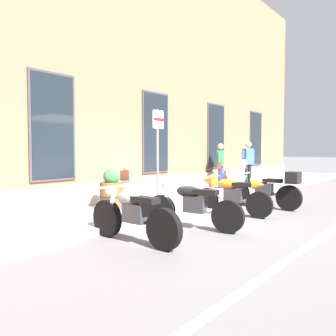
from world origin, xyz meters
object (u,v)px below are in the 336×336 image
Objects in this scene: motorcycle_orange_sport at (229,192)px; parking_sign at (158,144)px; pedestrian_blue_top at (248,161)px; pedestrian_striped_shirt at (221,163)px; motorcycle_silver_touring at (266,188)px; barrel_planter at (112,192)px; motorcycle_black_naked at (192,205)px; motorcycle_grey_naked at (133,215)px.

parking_sign reaches higher than motorcycle_orange_sport.
motorcycle_orange_sport is at bearing -159.13° from pedestrian_blue_top.
pedestrian_striped_shirt is 1.14m from pedestrian_blue_top.
barrel_planter is at bearing 141.49° from motorcycle_silver_touring.
pedestrian_blue_top is at bearing -35.14° from pedestrian_striped_shirt.
pedestrian_striped_shirt is 1.67× the size of barrel_planter.
pedestrian_blue_top is (6.69, 2.02, 0.65)m from motorcycle_black_naked.
parking_sign is at bearing -168.18° from pedestrian_striped_shirt.
pedestrian_blue_top is at bearing 32.44° from motorcycle_silver_touring.
barrel_planter is (0.04, 2.36, 0.09)m from motorcycle_black_naked.
motorcycle_grey_naked is 2.67m from barrel_planter.
motorcycle_grey_naked is at bearing 175.73° from motorcycle_silver_touring.
pedestrian_striped_shirt is (2.53, 2.86, 0.52)m from motorcycle_silver_touring.
parking_sign is (-4.82, -1.01, 0.64)m from pedestrian_striped_shirt.
parking_sign is at bearing 118.71° from motorcycle_orange_sport.
motorcycle_orange_sport is 1.19× the size of pedestrian_striped_shirt.
parking_sign reaches higher than pedestrian_striped_shirt.
motorcycle_grey_naked is 0.97× the size of motorcycle_silver_touring.
motorcycle_black_naked is at bearing -155.04° from pedestrian_striped_shirt.
motorcycle_grey_naked is 3.11m from parking_sign.
barrel_planter is at bearing 55.13° from motorcycle_grey_naked.
motorcycle_orange_sport is (3.26, -0.03, 0.07)m from motorcycle_grey_naked.
motorcycle_grey_naked is 7.69m from pedestrian_striped_shirt.
motorcycle_orange_sport is 4.75m from pedestrian_striped_shirt.
parking_sign reaches higher than pedestrian_blue_top.
pedestrian_blue_top is 0.72× the size of parking_sign.
pedestrian_striped_shirt is (5.76, 2.68, 0.59)m from motorcycle_black_naked.
motorcycle_orange_sport is at bearing -147.57° from pedestrian_striped_shirt.
pedestrian_striped_shirt reaches higher than motorcycle_grey_naked.
motorcycle_silver_touring reaches higher than motorcycle_orange_sport.
motorcycle_silver_touring is at bearing -147.56° from pedestrian_blue_top.
pedestrian_striped_shirt is at bearing 3.18° from barrel_planter.
barrel_planter is at bearing 177.09° from pedestrian_blue_top.
parking_sign is (-5.75, -0.35, 0.58)m from pedestrian_blue_top.
motorcycle_grey_naked is at bearing 179.54° from motorcycle_orange_sport.
motorcycle_orange_sport is 2.82m from barrel_planter.
pedestrian_blue_top is 5.79m from parking_sign.
motorcycle_silver_touring is (1.45, -0.33, -0.01)m from motorcycle_orange_sport.
motorcycle_orange_sport is 1.13× the size of pedestrian_blue_top.
motorcycle_orange_sport is at bearing 167.36° from motorcycle_silver_touring.
pedestrian_blue_top reaches higher than motorcycle_black_naked.
motorcycle_orange_sport is at bearing -51.86° from barrel_planter.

